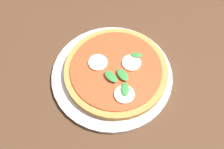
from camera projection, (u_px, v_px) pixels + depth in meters
ground_plane at (121, 146)px, 1.38m from camera, size 6.00×6.00×0.00m
dining_table at (126, 89)px, 0.84m from camera, size 1.59×0.85×0.71m
serving_tray at (112, 75)px, 0.76m from camera, size 0.33×0.33×0.01m
pizza at (116, 71)px, 0.74m from camera, size 0.28×0.28×0.03m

